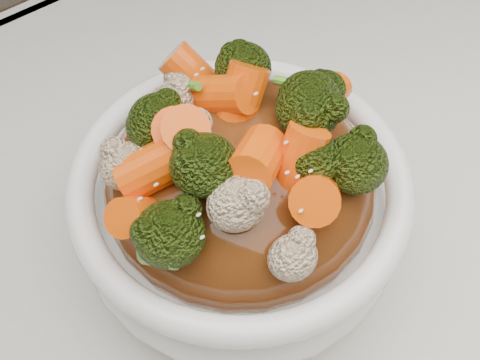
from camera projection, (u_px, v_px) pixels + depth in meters
tablecloth at (303, 282)px, 0.42m from camera, size 1.20×0.80×0.04m
bowl at (240, 208)px, 0.38m from camera, size 0.28×0.28×0.09m
sauce_base at (240, 183)px, 0.36m from camera, size 0.22×0.22×0.09m
carrots at (240, 117)px, 0.31m from camera, size 0.22×0.22×0.05m
broccoli at (240, 118)px, 0.31m from camera, size 0.22×0.22×0.04m
cauliflower at (240, 120)px, 0.31m from camera, size 0.22×0.22×0.04m
scallions at (240, 115)px, 0.31m from camera, size 0.17×0.17×0.02m
sesame_seeds at (240, 115)px, 0.31m from camera, size 0.20×0.20×0.01m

